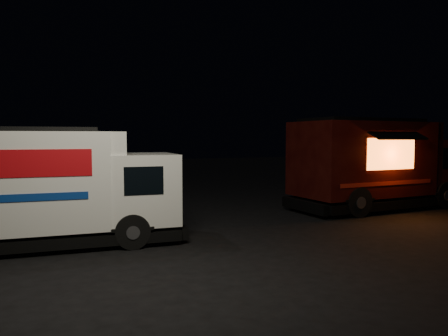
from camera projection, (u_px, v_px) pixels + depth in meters
ground at (202, 237)px, 11.28m from camera, size 80.00×80.00×0.00m
white_truck at (51, 187)px, 10.28m from camera, size 6.30×2.51×2.80m
red_truck at (380, 164)px, 15.88m from camera, size 7.05×2.90×3.23m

